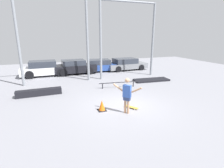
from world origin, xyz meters
name	(u,v)px	position (x,y,z in m)	size (l,w,h in m)	color
ground_plane	(125,106)	(0.00, 0.00, 0.00)	(36.00, 36.00, 0.00)	gray
skateboarder	(127,94)	(-0.30, -0.82, 1.01)	(1.06, 1.15, 1.78)	tan
skateboard	(131,107)	(0.19, -0.37, 0.06)	(0.59, 0.75, 0.08)	gold
grind_box	(39,92)	(-4.41, 3.49, 0.21)	(2.73, 0.46, 0.41)	black
manual_pad	(151,80)	(4.36, 4.27, 0.07)	(2.96, 1.09, 0.14)	black
grind_rail	(118,83)	(0.96, 3.37, 0.34)	(2.84, 0.39, 0.42)	black
canopy_support_left	(54,33)	(-3.07, 6.33, 3.88)	(5.23, 0.20, 6.50)	gray
canopy_support_right	(128,33)	(3.07, 6.33, 3.88)	(5.23, 0.20, 6.50)	gray
parked_car_white	(44,69)	(-4.09, 9.36, 0.69)	(4.28, 1.92, 1.43)	white
parked_car_black	(75,67)	(-1.25, 9.40, 0.67)	(4.03, 2.08, 1.37)	black
parked_car_blue	(100,65)	(1.49, 9.73, 0.61)	(4.18, 2.19, 1.26)	#284793
parked_car_grey	(126,64)	(4.39, 9.51, 0.62)	(4.57, 2.16, 1.28)	slate
traffic_cone	(102,105)	(-1.34, -0.11, 0.27)	(0.41, 0.41, 0.55)	black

